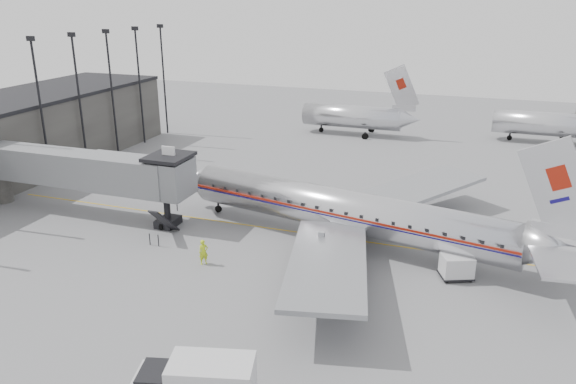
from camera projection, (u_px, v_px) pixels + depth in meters
name	position (u px, v px, depth m)	size (l,w,h in m)	color
ground	(250.00, 259.00, 43.06)	(160.00, 160.00, 0.00)	slate
apron_line	(310.00, 234.00, 47.46)	(0.15, 60.00, 0.01)	gold
jet_bridge	(93.00, 172.00, 50.14)	(21.00, 6.20, 7.10)	slate
floodlight_masts	(60.00, 100.00, 60.42)	(0.90, 42.25, 15.25)	black
distant_aircraft_near	(353.00, 116.00, 80.05)	(16.39, 3.20, 10.26)	silver
distant_aircraft_mid	(549.00, 123.00, 75.47)	(16.39, 3.20, 10.26)	silver
airliner	(352.00, 212.00, 44.73)	(34.09, 31.28, 10.90)	silver
service_van	(197.00, 384.00, 27.08)	(6.14, 3.58, 2.72)	silver
baggage_cart_navy	(322.00, 271.00, 39.03)	(2.92, 2.62, 1.88)	#0E1239
baggage_cart_white	(457.00, 266.00, 39.81)	(2.71, 2.43, 1.75)	silver
ramp_worker	(204.00, 252.00, 41.90)	(0.71, 0.46, 1.93)	#B6D419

